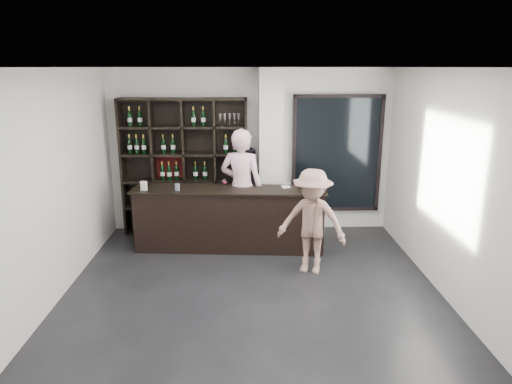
{
  "coord_description": "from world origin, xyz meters",
  "views": [
    {
      "loc": [
        -0.08,
        -5.31,
        2.91
      ],
      "look_at": [
        0.07,
        1.1,
        1.14
      ],
      "focal_mm": 32.0,
      "sensor_mm": 36.0,
      "label": 1
    }
  ],
  "objects_px": {
    "wine_shelf": "(185,167)",
    "taster_pink": "(242,188)",
    "tasting_counter": "(229,219)",
    "taster_black": "(245,192)",
    "customer": "(312,222)"
  },
  "relations": [
    {
      "from": "customer",
      "to": "tasting_counter",
      "type": "bearing_deg",
      "value": 163.8
    },
    {
      "from": "tasting_counter",
      "to": "taster_pink",
      "type": "distance_m",
      "value": 0.55
    },
    {
      "from": "wine_shelf",
      "to": "customer",
      "type": "relative_size",
      "value": 1.56
    },
    {
      "from": "wine_shelf",
      "to": "tasting_counter",
      "type": "relative_size",
      "value": 0.77
    },
    {
      "from": "customer",
      "to": "taster_pink",
      "type": "bearing_deg",
      "value": 152.57
    },
    {
      "from": "taster_pink",
      "to": "customer",
      "type": "xyz_separation_m",
      "value": [
        1.01,
        -1.12,
        -0.21
      ]
    },
    {
      "from": "taster_black",
      "to": "customer",
      "type": "bearing_deg",
      "value": 120.79
    },
    {
      "from": "taster_pink",
      "to": "customer",
      "type": "distance_m",
      "value": 1.52
    },
    {
      "from": "wine_shelf",
      "to": "taster_black",
      "type": "xyz_separation_m",
      "value": [
        1.05,
        -0.17,
        -0.41
      ]
    },
    {
      "from": "tasting_counter",
      "to": "taster_pink",
      "type": "height_order",
      "value": "taster_pink"
    },
    {
      "from": "wine_shelf",
      "to": "taster_pink",
      "type": "distance_m",
      "value": 1.19
    },
    {
      "from": "taster_pink",
      "to": "tasting_counter",
      "type": "bearing_deg",
      "value": 64.22
    },
    {
      "from": "tasting_counter",
      "to": "customer",
      "type": "height_order",
      "value": "customer"
    },
    {
      "from": "tasting_counter",
      "to": "taster_pink",
      "type": "bearing_deg",
      "value": 51.26
    },
    {
      "from": "wine_shelf",
      "to": "taster_pink",
      "type": "bearing_deg",
      "value": -30.86
    }
  ]
}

